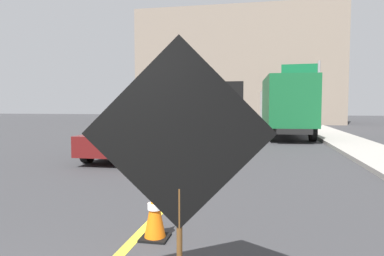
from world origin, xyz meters
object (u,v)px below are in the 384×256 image
object	(u,v)px
arrow_board_trailer	(223,136)
traffic_cone_near_sign	(155,211)
pickup_car	(136,135)
highway_guide_sign	(308,82)
traffic_cone_mid_lane	(187,171)
roadwork_sign	(179,139)
traffic_cone_far_lane	(193,149)
box_truck	(285,105)

from	to	relation	value
arrow_board_trailer	traffic_cone_near_sign	world-z (taller)	arrow_board_trailer
arrow_board_trailer	pickup_car	distance (m)	3.88
highway_guide_sign	traffic_cone_mid_lane	size ratio (longest dim) A/B	8.60
roadwork_sign	traffic_cone_mid_lane	world-z (taller)	roadwork_sign
highway_guide_sign	arrow_board_trailer	bearing A→B (deg)	-110.31
roadwork_sign	pickup_car	size ratio (longest dim) A/B	0.46
traffic_cone_mid_lane	traffic_cone_far_lane	world-z (taller)	traffic_cone_far_lane
box_truck	traffic_cone_far_lane	distance (m)	9.52
roadwork_sign	traffic_cone_mid_lane	bearing A→B (deg)	101.41
box_truck	roadwork_sign	bearing A→B (deg)	-96.55
highway_guide_sign	roadwork_sign	bearing A→B (deg)	-99.34
highway_guide_sign	traffic_cone_near_sign	world-z (taller)	highway_guide_sign
box_truck	highway_guide_sign	distance (m)	8.22
traffic_cone_mid_lane	roadwork_sign	bearing A→B (deg)	-78.59
box_truck	pickup_car	bearing A→B (deg)	-124.17
arrow_board_trailer	highway_guide_sign	bearing A→B (deg)	69.69
box_truck	highway_guide_sign	bearing A→B (deg)	74.85
highway_guide_sign	traffic_cone_far_lane	xyz separation A→B (m)	(-5.43, -16.59, -3.06)
traffic_cone_mid_lane	pickup_car	bearing A→B (deg)	124.49
highway_guide_sign	traffic_cone_far_lane	bearing A→B (deg)	-108.12
arrow_board_trailer	pickup_car	size ratio (longest dim) A/B	0.53
arrow_board_trailer	traffic_cone_mid_lane	xyz separation A→B (m)	(-0.11, -6.57, -0.20)
roadwork_sign	traffic_cone_near_sign	bearing A→B (deg)	114.92
highway_guide_sign	traffic_cone_far_lane	size ratio (longest dim) A/B	6.87
roadwork_sign	arrow_board_trailer	xyz separation A→B (m)	(-0.85, 11.29, -0.99)
pickup_car	highway_guide_sign	xyz separation A→B (m)	(7.61, 15.88, 2.72)
arrow_board_trailer	box_truck	size ratio (longest dim) A/B	0.34
arrow_board_trailer	box_truck	bearing A→B (deg)	62.81
roadwork_sign	arrow_board_trailer	size ratio (longest dim) A/B	0.86
traffic_cone_mid_lane	highway_guide_sign	bearing A→B (deg)	75.85
arrow_board_trailer	traffic_cone_near_sign	size ratio (longest dim) A/B	3.54
pickup_car	traffic_cone_near_sign	size ratio (longest dim) A/B	6.73
roadwork_sign	box_truck	world-z (taller)	box_truck
arrow_board_trailer	traffic_cone_far_lane	distance (m)	3.49
roadwork_sign	traffic_cone_far_lane	world-z (taller)	roadwork_sign
pickup_car	highway_guide_sign	distance (m)	17.81
roadwork_sign	traffic_cone_far_lane	bearing A→B (deg)	100.18
box_truck	traffic_cone_far_lane	world-z (taller)	box_truck
arrow_board_trailer	traffic_cone_far_lane	world-z (taller)	arrow_board_trailer
pickup_car	highway_guide_sign	bearing A→B (deg)	64.40
pickup_car	traffic_cone_mid_lane	world-z (taller)	pickup_car
roadwork_sign	arrow_board_trailer	distance (m)	11.36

